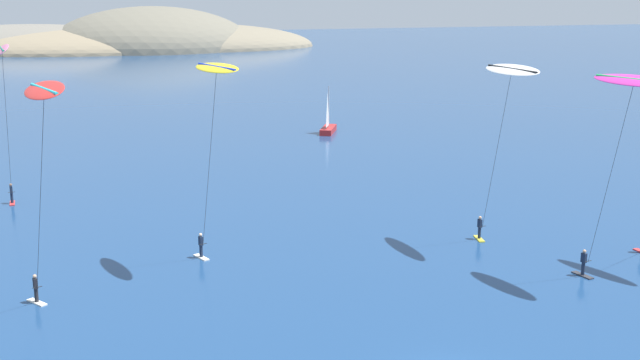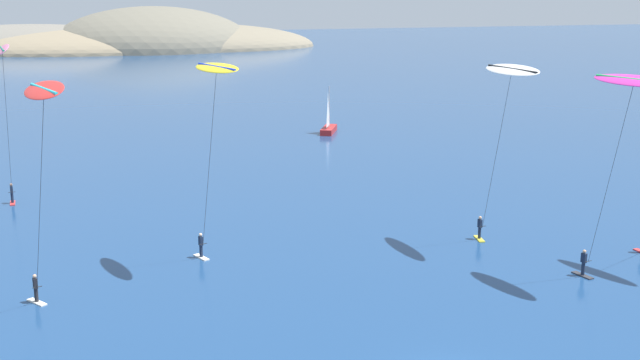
{
  "view_description": "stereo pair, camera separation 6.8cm",
  "coord_description": "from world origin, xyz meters",
  "px_view_note": "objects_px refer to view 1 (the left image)",
  "views": [
    {
      "loc": [
        -15.45,
        -30.04,
        17.45
      ],
      "look_at": [
        -0.67,
        19.33,
        5.0
      ],
      "focal_mm": 45.0,
      "sensor_mm": 36.0,
      "label": 1
    },
    {
      "loc": [
        -15.38,
        -30.06,
        17.45
      ],
      "look_at": [
        -0.67,
        19.33,
        5.0
      ],
      "focal_mm": 45.0,
      "sensor_mm": 36.0,
      "label": 2
    }
  ],
  "objects_px": {
    "kitesurfer_red": "(43,109)",
    "kitesurfer_pink": "(3,66)",
    "kitesurfer_yellow": "(215,84)",
    "kitesurfer_magenta": "(631,94)",
    "sailboat_near": "(329,127)",
    "kitesurfer_white": "(509,82)"
  },
  "relations": [
    {
      "from": "kitesurfer_magenta",
      "to": "kitesurfer_red",
      "type": "distance_m",
      "value": 31.57
    },
    {
      "from": "kitesurfer_pink",
      "to": "kitesurfer_red",
      "type": "bearing_deg",
      "value": -81.06
    },
    {
      "from": "kitesurfer_magenta",
      "to": "kitesurfer_white",
      "type": "bearing_deg",
      "value": 110.02
    },
    {
      "from": "kitesurfer_white",
      "to": "kitesurfer_red",
      "type": "distance_m",
      "value": 28.96
    },
    {
      "from": "kitesurfer_white",
      "to": "kitesurfer_magenta",
      "type": "relative_size",
      "value": 0.99
    },
    {
      "from": "kitesurfer_magenta",
      "to": "kitesurfer_yellow",
      "type": "bearing_deg",
      "value": 156.12
    },
    {
      "from": "sailboat_near",
      "to": "kitesurfer_yellow",
      "type": "xyz_separation_m",
      "value": [
        -21.2,
        -45.23,
        11.12
      ]
    },
    {
      "from": "kitesurfer_pink",
      "to": "sailboat_near",
      "type": "bearing_deg",
      "value": 40.51
    },
    {
      "from": "kitesurfer_magenta",
      "to": "kitesurfer_red",
      "type": "height_order",
      "value": "kitesurfer_red"
    },
    {
      "from": "kitesurfer_red",
      "to": "kitesurfer_pink",
      "type": "distance_m",
      "value": 23.06
    },
    {
      "from": "kitesurfer_red",
      "to": "kitesurfer_pink",
      "type": "xyz_separation_m",
      "value": [
        -3.58,
        22.78,
        0.05
      ]
    },
    {
      "from": "kitesurfer_white",
      "to": "kitesurfer_magenta",
      "type": "distance_m",
      "value": 8.72
    },
    {
      "from": "kitesurfer_pink",
      "to": "kitesurfer_magenta",
      "type": "bearing_deg",
      "value": -36.16
    },
    {
      "from": "kitesurfer_red",
      "to": "kitesurfer_pink",
      "type": "height_order",
      "value": "kitesurfer_pink"
    },
    {
      "from": "kitesurfer_white",
      "to": "kitesurfer_yellow",
      "type": "bearing_deg",
      "value": 175.47
    },
    {
      "from": "kitesurfer_magenta",
      "to": "kitesurfer_red",
      "type": "xyz_separation_m",
      "value": [
        -31.44,
        2.82,
        0.12
      ]
    },
    {
      "from": "kitesurfer_yellow",
      "to": "kitesurfer_pink",
      "type": "height_order",
      "value": "kitesurfer_pink"
    },
    {
      "from": "kitesurfer_yellow",
      "to": "kitesurfer_red",
      "type": "height_order",
      "value": "kitesurfer_red"
    },
    {
      "from": "kitesurfer_white",
      "to": "kitesurfer_red",
      "type": "xyz_separation_m",
      "value": [
        -28.46,
        -5.37,
        0.24
      ]
    },
    {
      "from": "sailboat_near",
      "to": "kitesurfer_white",
      "type": "xyz_separation_m",
      "value": [
        -2.28,
        -46.73,
        10.8
      ]
    },
    {
      "from": "kitesurfer_yellow",
      "to": "kitesurfer_magenta",
      "type": "xyz_separation_m",
      "value": [
        21.9,
        -9.7,
        -0.2
      ]
    },
    {
      "from": "kitesurfer_red",
      "to": "kitesurfer_yellow",
      "type": "bearing_deg",
      "value": 35.77
    }
  ]
}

